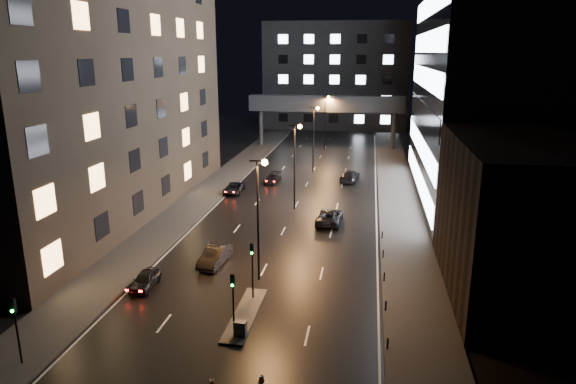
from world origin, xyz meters
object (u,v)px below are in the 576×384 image
car_away_a (145,280)px  car_away_d (273,178)px  utility_cabinet (240,329)px  car_away_c (234,188)px  car_away_b (215,256)px  car_toward_b (350,176)px  car_toward_a (330,217)px

car_away_a → car_away_d: (3.72, 35.01, -0.02)m
utility_cabinet → car_away_c: bearing=109.4°
car_away_b → utility_cabinet: car_away_b is taller
car_away_a → car_toward_b: bearing=65.9°
car_away_d → car_toward_b: car_toward_b is taller
car_away_a → car_toward_b: car_toward_b is taller
car_away_d → car_away_c: bearing=-119.7°
car_away_c → car_away_d: 7.59m
car_away_b → car_toward_b: car_toward_b is taller
car_away_c → car_toward_a: car_toward_a is taller
car_away_d → car_toward_b: size_ratio=0.78×
car_away_a → car_toward_a: 22.50m
car_away_b → car_away_a: bearing=-123.2°
car_away_b → car_away_d: car_away_b is taller
car_away_c → car_toward_b: size_ratio=0.84×
car_toward_a → car_toward_b: car_toward_b is taller
car_away_b → car_toward_b: (10.45, 32.21, 0.02)m
car_toward_a → car_toward_b: (1.34, 19.39, 0.06)m
car_away_b → car_toward_a: (9.10, 12.83, -0.03)m
car_away_b → car_toward_a: 15.73m
car_toward_a → utility_cabinet: 24.64m
car_toward_b → utility_cabinet: bearing=89.8°
car_away_c → utility_cabinet: 36.06m
car_away_b → car_toward_a: size_ratio=0.88×
car_toward_a → car_toward_b: 19.43m
car_away_a → car_toward_a: (13.21, 18.22, 0.10)m
car_away_a → car_toward_a: car_toward_a is taller
car_away_a → car_toward_b: (14.55, 37.61, 0.16)m
car_away_a → car_away_c: size_ratio=0.82×
car_away_c → car_toward_b: car_toward_b is taller
car_away_a → car_away_c: 28.62m
car_toward_b → car_away_d: bearing=20.1°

